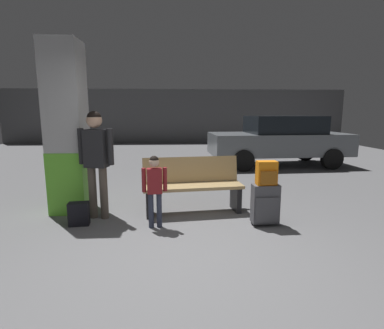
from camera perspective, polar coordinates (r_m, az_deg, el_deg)
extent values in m
cube|color=slate|center=(7.27, -2.47, -3.31)|extent=(18.00, 18.00, 0.10)
cube|color=#565658|center=(15.94, -2.99, 9.19)|extent=(18.00, 0.12, 2.80)
cube|color=#66C633|center=(5.30, -22.17, -2.97)|extent=(0.57, 0.57, 1.00)
cube|color=#B2B2B2|center=(5.19, -23.17, 11.82)|extent=(0.56, 0.56, 1.72)
cube|color=tan|center=(4.81, 0.23, -4.22)|extent=(1.64, 0.62, 0.05)
cube|color=tan|center=(5.00, -0.26, -0.91)|extent=(1.60, 0.29, 0.42)
cube|color=black|center=(4.81, -8.32, -7.21)|extent=(0.12, 0.41, 0.41)
cube|color=black|center=(5.05, 8.36, -6.40)|extent=(0.12, 0.41, 0.41)
cube|color=#4C4C51|center=(4.45, 13.83, -7.26)|extent=(0.38, 0.21, 0.56)
cube|color=#4C4C51|center=(4.37, 14.26, -8.44)|extent=(0.34, 0.03, 0.36)
cube|color=#A5A5AA|center=(4.45, 13.65, -3.67)|extent=(0.14, 0.03, 0.02)
cylinder|color=black|center=(4.58, 11.39, -10.67)|extent=(0.02, 0.04, 0.04)
cylinder|color=black|center=(4.67, 15.23, -10.39)|extent=(0.02, 0.04, 0.04)
cube|color=orange|center=(4.34, 14.07, -1.58)|extent=(0.28, 0.17, 0.34)
cube|color=#9E5918|center=(4.26, 14.46, -2.50)|extent=(0.23, 0.04, 0.19)
cylinder|color=black|center=(4.31, 14.16, 0.48)|extent=(0.06, 0.03, 0.02)
cylinder|color=#33384C|center=(4.30, -6.29, -8.69)|extent=(0.08, 0.08, 0.50)
cylinder|color=#33384C|center=(4.29, -7.84, -8.74)|extent=(0.08, 0.08, 0.50)
cube|color=maroon|center=(4.18, -7.19, -3.14)|extent=(0.22, 0.14, 0.36)
cylinder|color=maroon|center=(4.18, -5.19, -2.84)|extent=(0.06, 0.06, 0.34)
cylinder|color=maroon|center=(4.17, -9.21, -2.97)|extent=(0.06, 0.06, 0.34)
sphere|color=beige|center=(4.12, -7.27, 0.49)|extent=(0.14, 0.14, 0.14)
sphere|color=black|center=(4.12, -7.28, 0.77)|extent=(0.13, 0.13, 0.13)
cylinder|color=white|center=(4.27, -8.25, -2.63)|extent=(0.06, 0.06, 0.10)
cylinder|color=red|center=(4.26, -8.27, -1.64)|extent=(0.01, 0.01, 0.06)
cylinder|color=brown|center=(4.77, -16.53, -5.26)|extent=(0.12, 0.12, 0.80)
cylinder|color=brown|center=(4.86, -18.47, -5.10)|extent=(0.12, 0.12, 0.80)
cube|color=#232326|center=(4.69, -17.95, 2.94)|extent=(0.36, 0.27, 0.57)
cylinder|color=#232326|center=(4.58, -15.38, 3.27)|extent=(0.09, 0.09, 0.54)
cylinder|color=#232326|center=(4.80, -20.43, 3.29)|extent=(0.09, 0.09, 0.54)
sphere|color=tan|center=(4.66, -18.23, 8.04)|extent=(0.23, 0.23, 0.23)
sphere|color=black|center=(4.66, -18.25, 8.43)|extent=(0.21, 0.21, 0.21)
cube|color=black|center=(4.66, -20.84, -8.83)|extent=(0.29, 0.19, 0.34)
cube|color=#28282D|center=(4.77, -20.56, -9.04)|extent=(0.23, 0.05, 0.19)
cylinder|color=black|center=(4.62, -20.96, -6.97)|extent=(0.06, 0.03, 0.02)
cube|color=slate|center=(9.49, 16.13, 3.85)|extent=(4.18, 1.90, 0.64)
cube|color=black|center=(9.51, 17.15, 7.32)|extent=(2.17, 1.64, 0.52)
cylinder|color=black|center=(8.36, 9.80, 0.76)|extent=(0.61, 0.23, 0.60)
cylinder|color=black|center=(9.89, 7.28, 2.24)|extent=(0.61, 0.23, 0.60)
cylinder|color=black|center=(9.41, 25.22, 0.97)|extent=(0.61, 0.23, 0.60)
cylinder|color=black|center=(10.79, 20.85, 2.31)|extent=(0.61, 0.23, 0.60)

